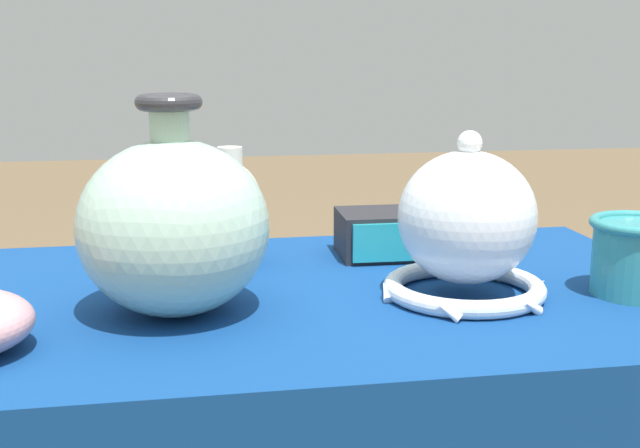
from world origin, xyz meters
name	(u,v)px	position (x,y,z in m)	size (l,w,h in m)	color
display_table	(297,373)	(0.00, -0.02, 0.64)	(1.00, 0.58, 0.74)	#38383D
vase_tall_bulbous	(174,226)	(-0.14, -0.06, 0.84)	(0.21, 0.21, 0.25)	#A8CCB7
vase_dome_bell	(466,229)	(0.20, -0.06, 0.83)	(0.21, 0.19, 0.20)	white
mosaic_tile_box	(389,234)	(0.16, 0.15, 0.78)	(0.15, 0.11, 0.06)	#232328
jar_round_ivory	(231,212)	(-0.07, 0.14, 0.82)	(0.09, 0.09, 0.16)	white
cup_wide_teal	(637,254)	(0.40, -0.09, 0.79)	(0.12, 0.12, 0.09)	teal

